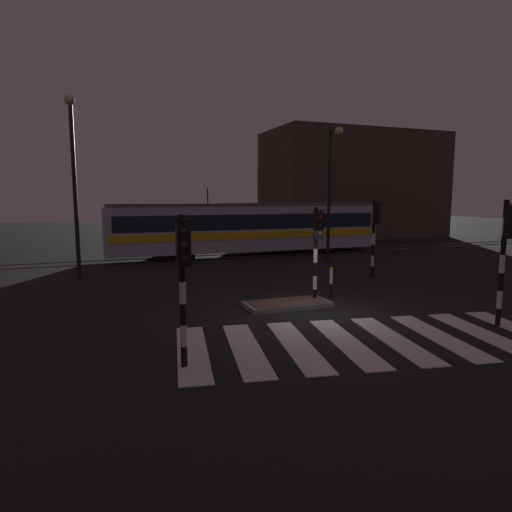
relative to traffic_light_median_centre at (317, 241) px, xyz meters
name	(u,v)px	position (x,y,z in m)	size (l,w,h in m)	color
ground_plane	(316,314)	(-0.65, -1.24, -2.16)	(120.00, 120.00, 0.00)	black
rail_near	(209,258)	(-0.65, 12.00, -2.14)	(80.00, 0.12, 0.03)	#59595E
rail_far	(203,255)	(-0.65, 13.44, -2.14)	(80.00, 0.12, 0.03)	#59595E
crosswalk_zebra	(370,340)	(-0.65, -4.03, -2.15)	(10.11, 5.49, 0.02)	silver
traffic_island	(287,304)	(-1.14, -0.11, -2.07)	(2.82, 1.29, 0.18)	slate
traffic_light_median_centre	(317,241)	(0.00, 0.00, 0.00)	(0.36, 0.42, 3.27)	black
traffic_light_corner_near_right	(506,244)	(3.50, -4.29, 0.18)	(0.36, 0.42, 3.54)	black
traffic_light_corner_far_right	(375,227)	(4.76, 3.39, 0.15)	(0.36, 0.42, 3.49)	black
traffic_light_corner_near_left	(183,269)	(-5.38, -4.17, -0.01)	(0.36, 0.42, 3.25)	black
street_lamp_trackside_left	(74,168)	(-7.67, 7.53, 2.70)	(0.44, 1.21, 7.74)	black
street_lamp_trackside_right	(332,179)	(5.33, 8.20, 2.44)	(0.44, 1.21, 7.26)	black
tram	(248,227)	(2.11, 12.72, -0.40)	(17.37, 2.58, 4.15)	#B2BCC1
bollard_island_edge	(331,282)	(0.91, 0.55, -1.60)	(0.12, 0.12, 1.11)	black
building_backdrop	(353,185)	(15.79, 22.16, 2.56)	(15.83, 8.00, 9.42)	#42382D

